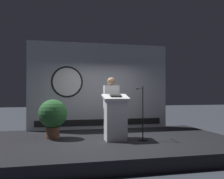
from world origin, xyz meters
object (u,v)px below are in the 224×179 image
Objects in this scene: microphone_stand at (142,121)px; speaker_person at (111,107)px; potted_plant at (53,115)px; podium at (115,118)px.

speaker_person is at bearing 139.97° from microphone_stand.
potted_plant is (-1.54, 0.17, -0.22)m from speaker_person.
podium is 0.69m from microphone_stand.
microphone_stand is 2.34m from potted_plant.
microphone_stand is at bearing -40.03° from speaker_person.
speaker_person reaches higher than microphone_stand.
podium is 0.86× the size of microphone_stand.
potted_plant is at bearing 161.71° from microphone_stand.
speaker_person is 0.95m from microphone_stand.
potted_plant is (-1.55, 0.65, 0.04)m from podium.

